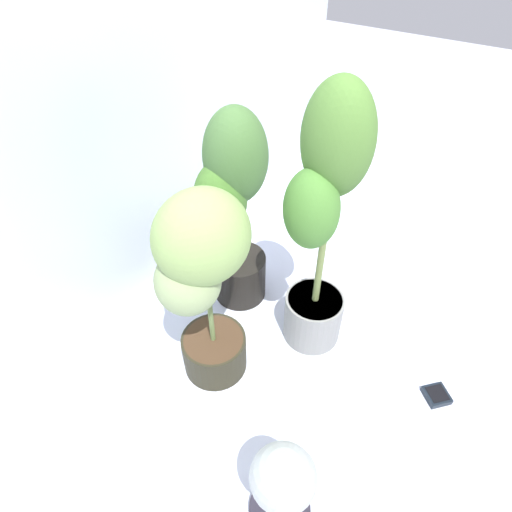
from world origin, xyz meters
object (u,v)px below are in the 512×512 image
at_px(hygrometer_box, 436,395).
at_px(floor_fan, 283,482).
at_px(potted_plant_center, 322,226).
at_px(potted_plant_back_left, 202,278).
at_px(potted_plant_back_center, 233,205).

relative_size(hygrometer_box, floor_fan, 0.33).
distance_m(potted_plant_center, hygrometer_box, 0.75).
distance_m(potted_plant_back_left, hygrometer_box, 0.94).
distance_m(hygrometer_box, floor_fan, 0.71).
bearing_deg(potted_plant_center, hygrometer_box, -91.20).
height_order(potted_plant_back_center, potted_plant_center, potted_plant_center).
height_order(potted_plant_back_left, floor_fan, potted_plant_back_left).
bearing_deg(potted_plant_back_left, potted_plant_center, -38.44).
distance_m(potted_plant_back_center, hygrometer_box, 0.99).
bearing_deg(floor_fan, potted_plant_center, -161.83).
bearing_deg(floor_fan, potted_plant_back_center, -139.50).
distance_m(potted_plant_back_left, potted_plant_back_center, 0.37).
height_order(potted_plant_center, hygrometer_box, potted_plant_center).
relative_size(potted_plant_back_left, potted_plant_center, 0.76).
height_order(potted_plant_back_left, hygrometer_box, potted_plant_back_left).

